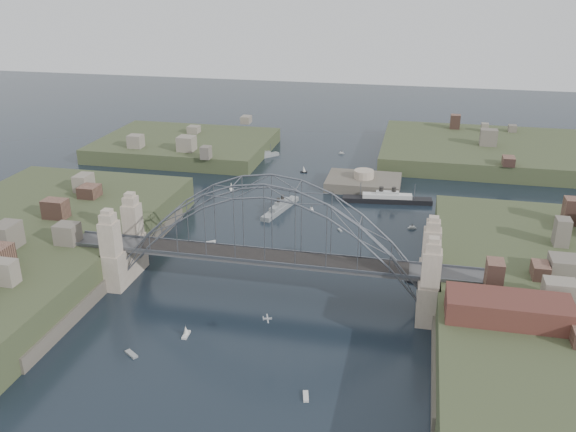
% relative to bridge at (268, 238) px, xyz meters
% --- Properties ---
extents(ground, '(500.00, 500.00, 0.00)m').
position_rel_bridge_xyz_m(ground, '(0.00, 0.00, -12.32)').
color(ground, black).
rests_on(ground, ground).
extents(bridge, '(84.00, 13.80, 24.60)m').
position_rel_bridge_xyz_m(bridge, '(0.00, 0.00, 0.00)').
color(bridge, '#49494C').
rests_on(bridge, ground).
extents(shore_west, '(50.50, 90.00, 12.00)m').
position_rel_bridge_xyz_m(shore_west, '(-57.32, 0.00, -10.35)').
color(shore_west, '#3A4426').
rests_on(shore_west, ground).
extents(shore_east, '(50.50, 90.00, 12.00)m').
position_rel_bridge_xyz_m(shore_east, '(57.32, 0.00, -10.35)').
color(shore_east, '#3A4426').
rests_on(shore_east, ground).
extents(headland_nw, '(60.00, 45.00, 9.00)m').
position_rel_bridge_xyz_m(headland_nw, '(-55.00, 95.00, -11.82)').
color(headland_nw, '#3A4426').
rests_on(headland_nw, ground).
extents(headland_ne, '(70.00, 55.00, 9.50)m').
position_rel_bridge_xyz_m(headland_ne, '(50.00, 110.00, -11.57)').
color(headland_ne, '#3A4426').
rests_on(headland_ne, ground).
extents(fort_island, '(22.00, 16.00, 9.40)m').
position_rel_bridge_xyz_m(fort_island, '(12.00, 70.00, -12.66)').
color(fort_island, '#534C41').
rests_on(fort_island, ground).
extents(wharf_shed, '(20.00, 8.00, 4.00)m').
position_rel_bridge_xyz_m(wharf_shed, '(44.00, -14.00, -2.32)').
color(wharf_shed, '#592D26').
rests_on(wharf_shed, shore_east).
extents(finger_pier, '(4.00, 22.00, 1.40)m').
position_rel_bridge_xyz_m(finger_pier, '(39.00, -28.00, -11.62)').
color(finger_pier, '#49494C').
rests_on(finger_pier, ground).
extents(naval_cruiser_near, '(6.77, 18.49, 5.53)m').
position_rel_bridge_xyz_m(naval_cruiser_near, '(-8.22, 45.70, -11.47)').
color(naval_cruiser_near, gray).
rests_on(naval_cruiser_near, ground).
extents(naval_cruiser_far, '(11.40, 12.27, 4.97)m').
position_rel_bridge_xyz_m(naval_cruiser_far, '(-26.48, 92.92, -11.55)').
color(naval_cruiser_far, gray).
rests_on(naval_cruiser_far, ground).
extents(ocean_liner, '(25.41, 6.33, 6.18)m').
position_rel_bridge_xyz_m(ocean_liner, '(19.88, 58.46, -11.36)').
color(ocean_liner, black).
rests_on(ocean_liner, ground).
extents(aeroplane, '(1.64, 2.85, 0.43)m').
position_rel_bridge_xyz_m(aeroplane, '(4.67, -20.07, -5.70)').
color(aeroplane, '#AEB1B5').
extents(small_boat_a, '(2.45, 2.14, 0.45)m').
position_rel_bridge_xyz_m(small_boat_a, '(-19.86, 21.25, -12.17)').
color(small_boat_a, silver).
rests_on(small_boat_a, ground).
extents(small_boat_b, '(1.38, 1.73, 0.45)m').
position_rel_bridge_xyz_m(small_boat_b, '(9.66, 35.25, -12.17)').
color(small_boat_b, silver).
rests_on(small_boat_b, ground).
extents(small_boat_c, '(1.05, 2.71, 2.38)m').
position_rel_bridge_xyz_m(small_boat_c, '(-10.87, -18.41, -11.51)').
color(small_boat_c, silver).
rests_on(small_boat_c, ground).
extents(small_boat_d, '(2.19, 1.16, 1.43)m').
position_rel_bridge_xyz_m(small_boat_d, '(27.47, 40.41, -12.04)').
color(small_boat_d, silver).
rests_on(small_boat_d, ground).
extents(small_boat_e, '(2.50, 3.61, 2.38)m').
position_rel_bridge_xyz_m(small_boat_e, '(-26.65, 59.61, -11.64)').
color(small_boat_e, silver).
rests_on(small_boat_e, ground).
extents(small_boat_f, '(1.28, 1.74, 1.43)m').
position_rel_bridge_xyz_m(small_boat_f, '(0.08, 47.92, -12.03)').
color(small_boat_f, silver).
rests_on(small_boat_f, ground).
extents(small_boat_g, '(1.39, 2.64, 0.45)m').
position_rel_bridge_xyz_m(small_boat_g, '(13.54, -30.67, -12.17)').
color(small_boat_g, silver).
rests_on(small_boat_g, ground).
extents(small_boat_h, '(2.21, 1.02, 2.38)m').
position_rel_bridge_xyz_m(small_boat_h, '(-8.49, 80.44, -11.42)').
color(small_boat_h, silver).
rests_on(small_boat_h, ground).
extents(small_boat_i, '(2.68, 1.56, 0.45)m').
position_rel_bridge_xyz_m(small_boat_i, '(28.21, 11.04, -12.17)').
color(small_boat_i, silver).
rests_on(small_boat_i, ground).
extents(small_boat_j, '(2.91, 2.41, 0.45)m').
position_rel_bridge_xyz_m(small_boat_j, '(-17.89, -26.07, -12.17)').
color(small_boat_j, silver).
rests_on(small_boat_j, ground).
extents(small_boat_k, '(1.94, 0.72, 1.43)m').
position_rel_bridge_xyz_m(small_boat_k, '(0.59, 104.45, -12.03)').
color(small_boat_k, silver).
rests_on(small_boat_k, ground).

